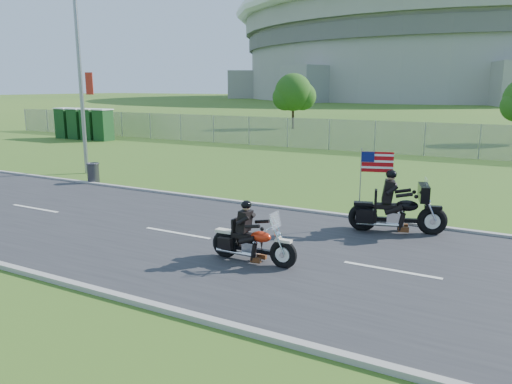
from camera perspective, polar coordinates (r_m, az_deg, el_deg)
The scene contains 15 objects.
ground at distance 13.18m, azimuth -2.02°, elevation -6.09°, with size 420.00×420.00×0.00m, color #2A531A.
road at distance 13.17m, azimuth -2.02°, elevation -6.01°, with size 120.00×8.00×0.04m, color #28282B.
curb_north at distance 16.64m, azimuth 5.13°, elevation -2.09°, with size 120.00×0.18×0.12m, color #9E9B93.
curb_south at distance 10.13m, azimuth -14.06°, elevation -11.92°, with size 120.00×0.18×0.12m, color #9E9B93.
fence at distance 32.95m, azimuth 8.37°, elevation 6.52°, with size 60.00×0.03×2.00m, color gray.
stadium at distance 183.03m, azimuth 21.10°, elevation 14.87°, with size 140.40×140.40×29.20m.
streetlight at distance 25.08m, azimuth -19.22°, elevation 14.92°, with size 0.90×2.46×10.00m.
porta_toilet_a at distance 39.83m, azimuth -17.05°, elevation 7.28°, with size 1.10×1.10×2.30m, color #133E17.
porta_toilet_b at distance 40.84m, azimuth -18.44°, elevation 7.30°, with size 1.10×1.10×2.30m, color #133E17.
porta_toilet_c at distance 41.88m, azimuth -19.76°, elevation 7.31°, with size 1.10×1.10×2.30m, color #133E17.
porta_toilet_d at distance 42.93m, azimuth -21.01°, elevation 7.32°, with size 1.10×1.10×2.30m, color #133E17.
tree_fence_mid at distance 49.22m, azimuth 4.35°, elevation 11.09°, with size 3.96×3.69×5.30m.
motorcycle_lead at distance 11.75m, azimuth -0.48°, elevation -5.90°, with size 2.24×0.52×1.51m.
motorcycle_follow at distance 14.59m, azimuth 15.82°, elevation -2.21°, with size 2.67×1.25×2.27m.
trash_can at distance 22.41m, azimuth -18.10°, elevation 2.02°, with size 0.50×0.50×0.86m, color #39393F.
Camera 1 is at (6.42, -10.75, 4.10)m, focal length 35.00 mm.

